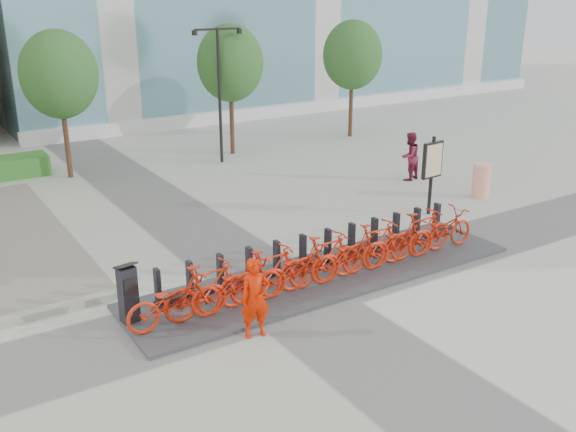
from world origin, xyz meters
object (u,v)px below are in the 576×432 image
kiosk (128,293)px  map_sign (432,163)px  pedestrian (410,156)px  construction_barrel (481,181)px  worker_red (255,298)px  bike_0 (175,301)px

kiosk → map_sign: bearing=1.5°
pedestrian → map_sign: map_sign is taller
construction_barrel → worker_red: bearing=-160.3°
pedestrian → map_sign: bearing=43.5°
bike_0 → construction_barrel: bearing=-77.2°
kiosk → pedestrian: size_ratio=0.76×
map_sign → bike_0: bearing=-171.1°
pedestrian → construction_barrel: pedestrian is taller
kiosk → pedestrian: pedestrian is taller
kiosk → worker_red: bearing=-50.2°
bike_0 → worker_red: 1.62m
worker_red → pedestrian: size_ratio=0.95×
construction_barrel → map_sign: 2.77m
map_sign → pedestrian: bearing=51.6°
construction_barrel → map_sign: bearing=-172.9°
map_sign → construction_barrel: bearing=1.6°
bike_0 → map_sign: (9.05, 2.32, 0.95)m
construction_barrel → pedestrian: bearing=102.2°
kiosk → construction_barrel: bearing=0.9°
bike_0 → construction_barrel: 11.91m
kiosk → map_sign: map_sign is taller
bike_0 → worker_red: size_ratio=1.25×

